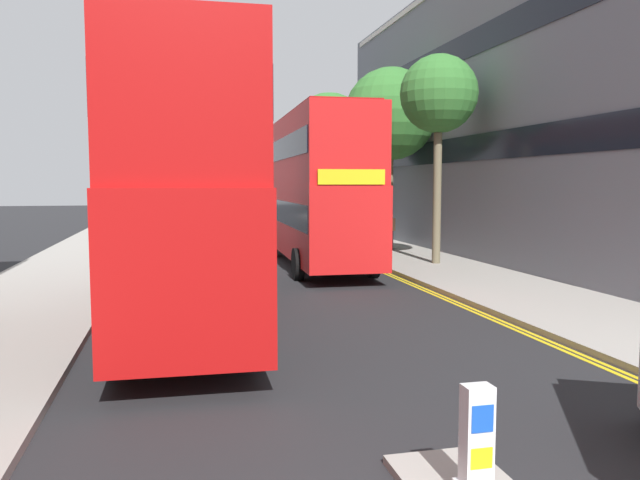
{
  "coord_description": "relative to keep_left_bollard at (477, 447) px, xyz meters",
  "views": [
    {
      "loc": [
        -2.73,
        -2.83,
        3.1
      ],
      "look_at": [
        0.5,
        11.0,
        1.8
      ],
      "focal_mm": 34.69,
      "sensor_mm": 36.0,
      "label": 1
    }
  ],
  "objects": [
    {
      "name": "pedestrian_far",
      "position": [
        6.66,
        21.03,
        0.38
      ],
      "size": [
        0.34,
        0.22,
        1.62
      ],
      "color": "#2D2D38",
      "rests_on": "sidewalk_right"
    },
    {
      "name": "double_decker_bus_away",
      "position": [
        -2.48,
        8.79,
        2.42
      ],
      "size": [
        2.98,
        10.86,
        5.64
      ],
      "color": "#B20F0F",
      "rests_on": "ground"
    },
    {
      "name": "sidewalk_left",
      "position": [
        -6.5,
        13.67,
        -0.54
      ],
      "size": [
        4.0,
        80.0,
        0.14
      ],
      "primitive_type": "cube",
      "color": "#9E9991",
      "rests_on": "ground"
    },
    {
      "name": "street_tree_near",
      "position": [
        6.8,
        21.63,
        5.59
      ],
      "size": [
        4.15,
        4.15,
        8.16
      ],
      "color": "#6B6047",
      "rests_on": "sidewalk_right"
    },
    {
      "name": "townhouse_terrace_right",
      "position": [
        13.5,
        18.59,
        5.28
      ],
      "size": [
        10.08,
        28.0,
        11.77
      ],
      "color": "slate",
      "rests_on": "ground"
    },
    {
      "name": "keep_left_bollard",
      "position": [
        0.0,
        0.0,
        0.0
      ],
      "size": [
        0.36,
        0.28,
        1.11
      ],
      "color": "silver",
      "rests_on": "traffic_island"
    },
    {
      "name": "kerb_line_outer",
      "position": [
        4.4,
        11.67,
        -0.6
      ],
      "size": [
        0.1,
        56.0,
        0.01
      ],
      "primitive_type": "cube",
      "color": "yellow",
      "rests_on": "ground"
    },
    {
      "name": "street_tree_far",
      "position": [
        6.69,
        16.13,
        5.68
      ],
      "size": [
        2.84,
        2.84,
        7.64
      ],
      "color": "#6B6047",
      "rests_on": "sidewalk_right"
    },
    {
      "name": "double_decker_bus_oncoming",
      "position": [
        2.42,
        17.49,
        2.42
      ],
      "size": [
        3.05,
        10.88,
        5.64
      ],
      "color": "red",
      "rests_on": "ground"
    },
    {
      "name": "kerb_line_inner",
      "position": [
        4.24,
        11.67,
        -0.6
      ],
      "size": [
        0.1,
        56.0,
        0.01
      ],
      "primitive_type": "cube",
      "color": "yellow",
      "rests_on": "ground"
    },
    {
      "name": "street_tree_mid",
      "position": [
        5.25,
        26.87,
        5.07
      ],
      "size": [
        4.33,
        4.33,
        7.73
      ],
      "color": "#6B6047",
      "rests_on": "sidewalk_right"
    },
    {
      "name": "sidewalk_right",
      "position": [
        6.5,
        13.67,
        -0.54
      ],
      "size": [
        4.0,
        80.0,
        0.14
      ],
      "primitive_type": "cube",
      "color": "#9E9991",
      "rests_on": "ground"
    }
  ]
}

